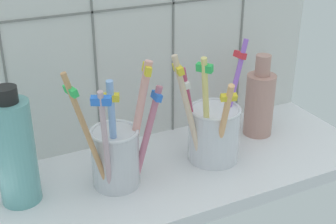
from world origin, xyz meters
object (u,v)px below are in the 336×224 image
Objects in this scene: toothbrush_cup_left at (117,153)px; ceramic_vase at (260,102)px; soap_bottle at (15,151)px; toothbrush_cup_right at (214,131)px.

toothbrush_cup_left is 1.36× the size of ceramic_vase.
toothbrush_cup_left reaches higher than ceramic_vase.
ceramic_vase is 0.85× the size of soap_bottle.
toothbrush_cup_left is 15.35cm from toothbrush_cup_right.
toothbrush_cup_left is at bearing -179.55° from toothbrush_cup_right.
ceramic_vase is at bearing 9.02° from toothbrush_cup_left.
toothbrush_cup_right is 1.32× the size of ceramic_vase.
toothbrush_cup_left is 26.73cm from ceramic_vase.
soap_bottle is (-28.08, 2.47, 2.54)cm from toothbrush_cup_right.
ceramic_vase is 39.20cm from soap_bottle.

